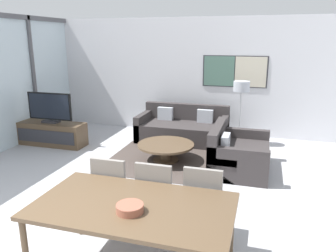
{
  "coord_description": "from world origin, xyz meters",
  "views": [
    {
      "loc": [
        2.01,
        -2.01,
        2.29
      ],
      "look_at": [
        0.59,
        2.81,
        0.95
      ],
      "focal_mm": 35.0,
      "sensor_mm": 36.0,
      "label": 1
    }
  ],
  "objects_px": {
    "dining_chair_centre": "(157,195)",
    "floor_lamp": "(241,91)",
    "coffee_table": "(166,148)",
    "dining_chair_left": "(113,189)",
    "tv_console": "(52,134)",
    "television": "(50,108)",
    "sofa_main": "(183,129)",
    "dining_table": "(134,210)",
    "dining_chair_right": "(204,200)",
    "fruit_bowl": "(130,208)",
    "sofa_side": "(235,155)"
  },
  "relations": [
    {
      "from": "coffee_table",
      "to": "dining_chair_left",
      "type": "relative_size",
      "value": 1.14
    },
    {
      "from": "sofa_main",
      "to": "coffee_table",
      "type": "distance_m",
      "value": 1.4
    },
    {
      "from": "dining_table",
      "to": "floor_lamp",
      "type": "distance_m",
      "value": 4.64
    },
    {
      "from": "television",
      "to": "sofa_main",
      "type": "height_order",
      "value": "television"
    },
    {
      "from": "dining_table",
      "to": "fruit_bowl",
      "type": "relative_size",
      "value": 7.49
    },
    {
      "from": "coffee_table",
      "to": "dining_chair_right",
      "type": "bearing_deg",
      "value": -63.84
    },
    {
      "from": "dining_chair_centre",
      "to": "floor_lamp",
      "type": "height_order",
      "value": "floor_lamp"
    },
    {
      "from": "dining_chair_left",
      "to": "tv_console",
      "type": "bearing_deg",
      "value": 136.28
    },
    {
      "from": "sofa_main",
      "to": "dining_chair_right",
      "type": "height_order",
      "value": "dining_chair_right"
    },
    {
      "from": "dining_chair_left",
      "to": "dining_chair_right",
      "type": "distance_m",
      "value": 1.11
    },
    {
      "from": "dining_chair_centre",
      "to": "floor_lamp",
      "type": "bearing_deg",
      "value": 80.55
    },
    {
      "from": "television",
      "to": "coffee_table",
      "type": "height_order",
      "value": "television"
    },
    {
      "from": "television",
      "to": "dining_chair_centre",
      "type": "bearing_deg",
      "value": -38.53
    },
    {
      "from": "coffee_table",
      "to": "dining_table",
      "type": "relative_size",
      "value": 0.57
    },
    {
      "from": "sofa_main",
      "to": "fruit_bowl",
      "type": "distance_m",
      "value": 4.75
    },
    {
      "from": "dining_chair_centre",
      "to": "sofa_side",
      "type": "bearing_deg",
      "value": 73.43
    },
    {
      "from": "tv_console",
      "to": "floor_lamp",
      "type": "height_order",
      "value": "floor_lamp"
    },
    {
      "from": "dining_chair_right",
      "to": "fruit_bowl",
      "type": "height_order",
      "value": "dining_chair_right"
    },
    {
      "from": "coffee_table",
      "to": "floor_lamp",
      "type": "bearing_deg",
      "value": 48.73
    },
    {
      "from": "television",
      "to": "dining_chair_left",
      "type": "xyz_separation_m",
      "value": [
        2.78,
        -2.66,
        -0.3
      ]
    },
    {
      "from": "sofa_side",
      "to": "dining_chair_right",
      "type": "relative_size",
      "value": 1.44
    },
    {
      "from": "dining_chair_right",
      "to": "fruit_bowl",
      "type": "bearing_deg",
      "value": -121.0
    },
    {
      "from": "coffee_table",
      "to": "dining_chair_centre",
      "type": "height_order",
      "value": "dining_chair_centre"
    },
    {
      "from": "sofa_side",
      "to": "floor_lamp",
      "type": "bearing_deg",
      "value": 2.28
    },
    {
      "from": "television",
      "to": "dining_chair_right",
      "type": "relative_size",
      "value": 1.11
    },
    {
      "from": "sofa_main",
      "to": "floor_lamp",
      "type": "height_order",
      "value": "floor_lamp"
    },
    {
      "from": "dining_table",
      "to": "dining_chair_left",
      "type": "distance_m",
      "value": 0.91
    },
    {
      "from": "dining_chair_centre",
      "to": "floor_lamp",
      "type": "distance_m",
      "value": 3.98
    },
    {
      "from": "dining_table",
      "to": "dining_chair_right",
      "type": "height_order",
      "value": "dining_chair_right"
    },
    {
      "from": "coffee_table",
      "to": "dining_chair_centre",
      "type": "bearing_deg",
      "value": -75.57
    },
    {
      "from": "sofa_side",
      "to": "sofa_main",
      "type": "bearing_deg",
      "value": 42.32
    },
    {
      "from": "dining_chair_centre",
      "to": "tv_console",
      "type": "bearing_deg",
      "value": 141.48
    },
    {
      "from": "dining_chair_right",
      "to": "dining_chair_left",
      "type": "bearing_deg",
      "value": -178.24
    },
    {
      "from": "sofa_side",
      "to": "dining_chair_right",
      "type": "bearing_deg",
      "value": 176.31
    },
    {
      "from": "coffee_table",
      "to": "dining_chair_centre",
      "type": "distance_m",
      "value": 2.52
    },
    {
      "from": "tv_console",
      "to": "sofa_main",
      "type": "bearing_deg",
      "value": 23.35
    },
    {
      "from": "television",
      "to": "dining_chair_centre",
      "type": "relative_size",
      "value": 1.11
    },
    {
      "from": "tv_console",
      "to": "dining_chair_centre",
      "type": "distance_m",
      "value": 4.27
    },
    {
      "from": "sofa_main",
      "to": "dining_table",
      "type": "relative_size",
      "value": 1.06
    },
    {
      "from": "dining_table",
      "to": "dining_chair_centre",
      "type": "height_order",
      "value": "dining_chair_centre"
    },
    {
      "from": "coffee_table",
      "to": "television",
      "type": "bearing_deg",
      "value": 175.15
    },
    {
      "from": "television",
      "to": "fruit_bowl",
      "type": "xyz_separation_m",
      "value": [
        3.36,
        -3.5,
        -0.02
      ]
    },
    {
      "from": "sofa_side",
      "to": "dining_table",
      "type": "xyz_separation_m",
      "value": [
        -0.7,
        -3.06,
        0.44
      ]
    },
    {
      "from": "sofa_main",
      "to": "dining_chair_right",
      "type": "distance_m",
      "value": 3.98
    },
    {
      "from": "dining_chair_left",
      "to": "floor_lamp",
      "type": "distance_m",
      "value": 4.11
    },
    {
      "from": "sofa_side",
      "to": "coffee_table",
      "type": "height_order",
      "value": "sofa_side"
    },
    {
      "from": "dining_chair_right",
      "to": "dining_chair_centre",
      "type": "bearing_deg",
      "value": -177.04
    },
    {
      "from": "dining_chair_centre",
      "to": "floor_lamp",
      "type": "xyz_separation_m",
      "value": [
        0.64,
        3.87,
        0.67
      ]
    },
    {
      "from": "sofa_side",
      "to": "television",
      "type": "bearing_deg",
      "value": 85.9
    },
    {
      "from": "dining_chair_right",
      "to": "floor_lamp",
      "type": "distance_m",
      "value": 3.9
    }
  ]
}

